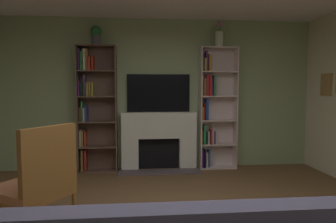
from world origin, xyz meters
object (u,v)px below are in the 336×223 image
Objects in this scene: potted_plant at (96,34)px; armchair at (36,183)px; bookshelf_left at (93,106)px; fireplace at (159,139)px; bookshelf_right at (213,108)px; vase_with_flowers at (219,38)px; tv at (158,93)px.

potted_plant reaches higher than armchair.
bookshelf_left is 1.25m from potted_plant.
bookshelf_right is at bearing 1.33° from fireplace.
vase_with_flowers is (0.08, -0.06, 1.26)m from bookshelf_right.
fireplace is 0.65× the size of bookshelf_left.
bookshelf_left is at bearing 150.44° from potted_plant.
fireplace is at bearing 1.72° from potted_plant.
potted_plant is at bearing 83.67° from armchair.
armchair reaches higher than fireplace.
fireplace is 0.65× the size of bookshelf_right.
bookshelf_left is at bearing -179.71° from bookshelf_right.
bookshelf_left reaches higher than fireplace.
tv is at bearing 173.67° from vase_with_flowers.
fireplace is at bearing -90.00° from tv.
potted_plant is (-1.09, -0.12, 1.02)m from tv.
potted_plant is (-1.09, -0.03, 1.86)m from fireplace.
potted_plant is (-2.10, -0.06, 1.30)m from bookshelf_right.
tv is at bearing 176.37° from bookshelf_right.
bookshelf_left is (-1.17, 0.01, 0.62)m from fireplace.
tv is 1.47m from vase_with_flowers.
bookshelf_right is at bearing 145.39° from vase_with_flowers.
fireplace is 2.85m from armchair.
bookshelf_left is at bearing 179.39° from fireplace.
fireplace is at bearing -178.67° from bookshelf_right.
fireplace is 1.27× the size of tv.
bookshelf_left is 6.51× the size of potted_plant.
armchair is (-1.36, -2.59, -0.83)m from tv.
armchair is at bearing -118.59° from fireplace.
potted_plant is 2.18m from vase_with_flowers.
potted_plant is 3.10m from armchair.
bookshelf_right is at bearing 1.53° from potted_plant.
bookshelf_right reaches higher than tv.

